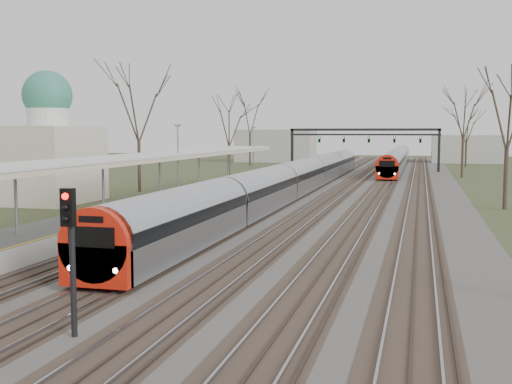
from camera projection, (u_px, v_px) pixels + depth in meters
track_bed at (336, 189)px, 61.70m from camera, size 24.00×160.00×0.22m
platform at (179, 201)px, 47.09m from camera, size 3.50×69.00×1.00m
canopy at (153, 157)px, 42.42m from camera, size 4.10×50.00×3.11m
dome_building at (30, 155)px, 50.42m from camera, size 10.00×8.00×10.30m
signal_gantry at (364, 137)px, 90.15m from camera, size 21.00×0.59×6.08m
tree_west_far at (138, 105)px, 58.49m from camera, size 5.50×5.50×11.33m
tree_east_far at (508, 107)px, 45.08m from camera, size 5.00×5.00×10.30m
train_near at (298, 178)px, 57.57m from camera, size 2.62×75.21×3.05m
train_far at (397, 158)px, 99.96m from camera, size 2.62×60.21×3.05m
signal_post at (71, 240)px, 16.85m from camera, size 0.35×0.45×4.10m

